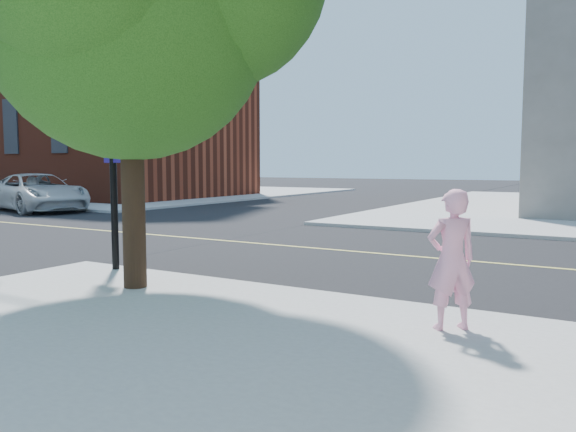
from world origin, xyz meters
The scene contains 8 objects.
ground centered at (0.00, 0.00, 0.00)m, with size 140.00×140.00×0.00m, color black.
road_ew centered at (0.00, 4.50, 0.01)m, with size 140.00×9.00×0.01m, color black.
sidewalk_nw centered at (-23.00, 21.50, 0.06)m, with size 26.00×25.00×0.12m, color #ACACAC.
church centered at (-20.00, 18.00, 7.18)m, with size 15.20×12.00×14.40m.
office_block centered at (-32.00, 21.98, 9.12)m, with size 12.00×14.08×18.00m.
man_on_phone centered at (6.44, -1.06, 0.94)m, with size 0.60×0.39×1.63m, color #FAA2C4.
signal_pole centered at (-2.02, -0.30, 3.77)m, with size 3.96×0.45×4.47m.
car_a centered at (-13.82, 8.25, 0.82)m, with size 2.73×5.93×1.65m, color silver.
Camera 1 is at (8.08, -7.62, 2.03)m, focal length 35.52 mm.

